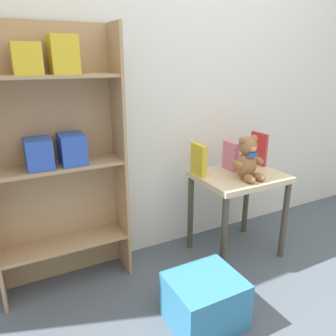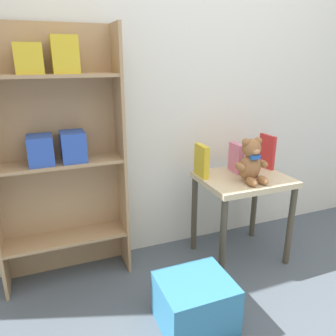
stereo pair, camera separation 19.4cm
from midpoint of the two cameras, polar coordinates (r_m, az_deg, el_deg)
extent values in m
cube|color=silver|center=(2.23, -0.44, 17.15)|extent=(4.80, 0.06, 2.50)
cube|color=tan|center=(1.97, -11.21, 1.67)|extent=(0.02, 0.23, 1.49)
cube|color=tan|center=(2.01, -21.89, 0.99)|extent=(0.73, 0.02, 1.49)
cube|color=tan|center=(2.10, -19.98, -12.28)|extent=(0.70, 0.21, 0.02)
cube|color=tan|center=(1.91, -21.53, 0.16)|extent=(0.70, 0.21, 0.02)
cube|color=tan|center=(1.83, -23.32, 14.47)|extent=(0.70, 0.21, 0.02)
cube|color=gold|center=(1.81, -26.45, 16.70)|extent=(0.13, 0.16, 0.15)
cube|color=gold|center=(1.82, -20.89, 17.98)|extent=(0.13, 0.16, 0.19)
cube|color=#2D51B7|center=(1.87, -24.41, 2.24)|extent=(0.13, 0.16, 0.16)
cube|color=#2D51B7|center=(1.88, -19.22, 3.12)|extent=(0.13, 0.16, 0.17)
cube|color=beige|center=(2.18, 9.88, -1.53)|extent=(0.56, 0.45, 0.04)
cylinder|color=#494233|center=(2.03, 7.05, -12.09)|extent=(0.04, 0.04, 0.55)
cylinder|color=#494233|center=(2.32, 17.36, -8.74)|extent=(0.04, 0.04, 0.55)
cylinder|color=#494233|center=(2.32, 1.62, -7.84)|extent=(0.04, 0.04, 0.55)
cylinder|color=#494233|center=(2.58, 11.36, -5.43)|extent=(0.04, 0.04, 0.55)
ellipsoid|color=#99663D|center=(2.09, 10.92, 0.47)|extent=(0.14, 0.11, 0.17)
sphere|color=#99663D|center=(2.06, 11.12, 3.77)|extent=(0.12, 0.12, 0.12)
sphere|color=#99663D|center=(2.02, 10.23, 4.74)|extent=(0.05, 0.05, 0.05)
sphere|color=#99663D|center=(2.08, 12.14, 4.97)|extent=(0.05, 0.05, 0.05)
ellipsoid|color=tan|center=(2.02, 11.97, 3.21)|extent=(0.05, 0.03, 0.03)
ellipsoid|color=#99663D|center=(2.03, 9.39, 0.60)|extent=(0.05, 0.09, 0.05)
ellipsoid|color=#99663D|center=(2.13, 12.90, 1.21)|extent=(0.05, 0.09, 0.05)
ellipsoid|color=#99663D|center=(2.03, 11.37, -1.91)|extent=(0.05, 0.10, 0.05)
ellipsoid|color=#99663D|center=(2.08, 13.07, -1.55)|extent=(0.05, 0.10, 0.05)
cube|color=#2356B2|center=(2.04, 11.85, 2.25)|extent=(0.06, 0.02, 0.03)
cube|color=gold|center=(2.10, 2.81, 1.39)|extent=(0.04, 0.14, 0.21)
cube|color=#D17093|center=(2.23, 8.42, 2.05)|extent=(0.04, 0.13, 0.19)
cube|color=red|center=(2.38, 13.27, 3.25)|extent=(0.03, 0.15, 0.23)
cube|color=teal|center=(1.80, 3.09, -22.14)|extent=(0.36, 0.32, 0.26)
camera|label=1|loc=(0.10, -92.86, -0.96)|focal=35.00mm
camera|label=2|loc=(0.10, 87.14, 0.96)|focal=35.00mm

